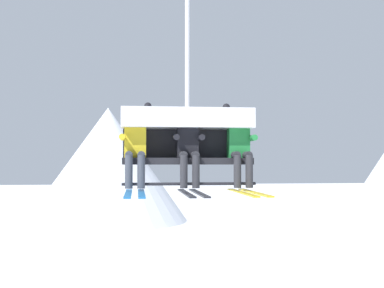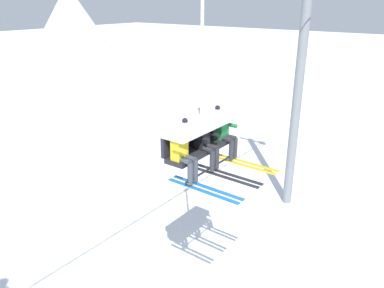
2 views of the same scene
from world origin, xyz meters
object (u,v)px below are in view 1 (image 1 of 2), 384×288
(skier_yellow, at_px, (135,145))
(skier_black, at_px, (188,147))
(skier_green, at_px, (240,146))
(chairlift_chair, at_px, (187,125))

(skier_yellow, height_order, skier_black, skier_yellow)
(skier_yellow, distance_m, skier_black, 0.78)
(skier_black, distance_m, skier_green, 0.78)
(chairlift_chair, relative_size, skier_black, 2.34)
(chairlift_chair, xyz_separation_m, skier_black, (0.00, -0.22, -0.34))
(skier_green, bearing_deg, skier_black, -179.50)
(skier_black, bearing_deg, skier_yellow, 179.50)
(chairlift_chair, bearing_deg, skier_black, -90.00)
(skier_green, bearing_deg, chairlift_chair, 164.78)
(chairlift_chair, xyz_separation_m, skier_green, (0.78, -0.21, -0.32))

